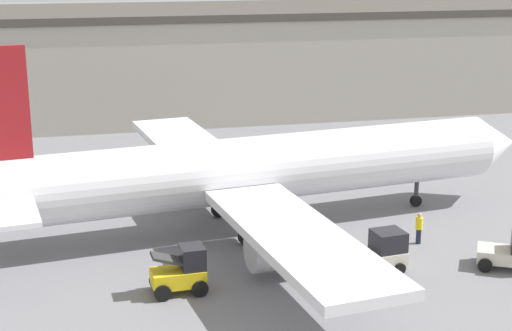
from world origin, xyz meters
TOP-DOWN VIEW (x-y plane):
  - ground_plane at (0.00, 0.00)m, footprint 400.00×400.00m
  - terminal_building at (5.05, 34.80)m, footprint 87.40×17.85m
  - airplane at (-0.93, -0.13)m, footprint 37.68×34.21m
  - ground_crew_worker at (8.25, -4.64)m, footprint 0.39×0.39m
  - baggage_tug at (4.53, -7.70)m, footprint 3.69×2.24m
  - belt_loader_truck at (-5.48, -7.99)m, footprint 2.68×1.87m
  - pushback_tug at (11.44, -8.97)m, footprint 3.35×3.04m

SIDE VIEW (x-z plane):
  - ground_plane at x=0.00m, z-range 0.00..0.00m
  - pushback_tug at x=11.44m, z-range -0.06..1.88m
  - baggage_tug at x=4.53m, z-range -0.09..2.00m
  - ground_crew_worker at x=8.25m, z-range 0.06..1.85m
  - belt_loader_truck at x=-5.48m, z-range -0.08..2.21m
  - airplane at x=-0.93m, z-range -2.14..9.16m
  - terminal_building at x=5.05m, z-range 0.01..10.18m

